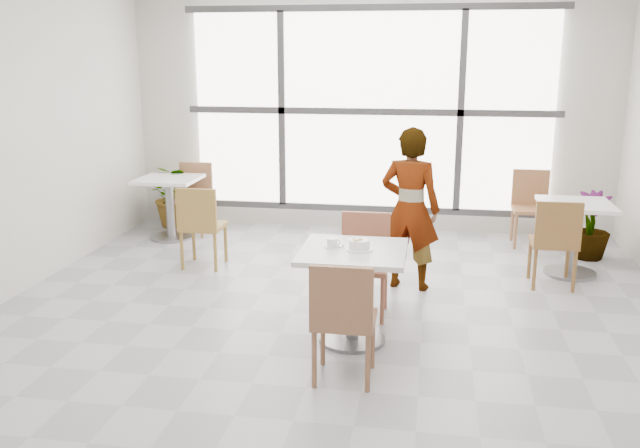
% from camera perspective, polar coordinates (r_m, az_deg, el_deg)
% --- Properties ---
extents(floor, '(7.00, 7.00, 0.00)m').
position_cam_1_polar(floor, '(5.51, 0.52, -9.36)').
color(floor, '#9E9EA5').
rests_on(floor, ground).
extents(wall_back, '(6.00, 0.00, 6.00)m').
position_cam_1_polar(wall_back, '(8.56, 4.21, 9.43)').
color(wall_back, silver).
rests_on(wall_back, ground).
extents(wall_front, '(6.00, 0.00, 6.00)m').
position_cam_1_polar(wall_front, '(1.83, -16.85, -9.07)').
color(wall_front, silver).
rests_on(wall_front, ground).
extents(window, '(4.60, 0.07, 2.52)m').
position_cam_1_polar(window, '(8.50, 4.17, 9.39)').
color(window, white).
rests_on(window, ground).
extents(main_table, '(0.80, 0.80, 0.75)m').
position_cam_1_polar(main_table, '(5.24, 2.77, -4.52)').
color(main_table, silver).
rests_on(main_table, ground).
extents(chair_near, '(0.42, 0.42, 0.87)m').
position_cam_1_polar(chair_near, '(4.59, 1.95, -7.59)').
color(chair_near, brown).
rests_on(chair_near, ground).
extents(chair_far, '(0.42, 0.42, 0.87)m').
position_cam_1_polar(chair_far, '(5.85, 3.74, -2.76)').
color(chair_far, '#9A573F').
rests_on(chair_far, ground).
extents(oatmeal_bowl, '(0.21, 0.21, 0.09)m').
position_cam_1_polar(oatmeal_bowl, '(5.15, 3.32, -1.72)').
color(oatmeal_bowl, white).
rests_on(oatmeal_bowl, main_table).
extents(coffee_cup, '(0.16, 0.13, 0.07)m').
position_cam_1_polar(coffee_cup, '(5.23, 1.05, -1.61)').
color(coffee_cup, white).
rests_on(coffee_cup, main_table).
extents(person, '(0.63, 0.47, 1.55)m').
position_cam_1_polar(person, '(6.45, 7.57, 1.25)').
color(person, black).
rests_on(person, ground).
extents(bg_table_left, '(0.70, 0.70, 0.75)m').
position_cam_1_polar(bg_table_left, '(8.40, -12.50, 2.05)').
color(bg_table_left, white).
rests_on(bg_table_left, ground).
extents(bg_table_right, '(0.70, 0.70, 0.75)m').
position_cam_1_polar(bg_table_right, '(7.30, 20.49, -0.33)').
color(bg_table_right, white).
rests_on(bg_table_right, ground).
extents(bg_chair_left_near, '(0.42, 0.42, 0.87)m').
position_cam_1_polar(bg_chair_left_near, '(7.15, -9.99, 0.18)').
color(bg_chair_left_near, olive).
rests_on(bg_chair_left_near, ground).
extents(bg_chair_left_far, '(0.42, 0.42, 0.87)m').
position_cam_1_polar(bg_chair_left_far, '(8.65, -10.54, 2.58)').
color(bg_chair_left_far, '#A26D4A').
rests_on(bg_chair_left_far, ground).
extents(bg_chair_right_near, '(0.42, 0.42, 0.87)m').
position_cam_1_polar(bg_chair_right_near, '(6.81, 19.12, -1.11)').
color(bg_chair_right_near, brown).
rests_on(bg_chair_right_near, ground).
extents(bg_chair_right_far, '(0.42, 0.42, 0.87)m').
position_cam_1_polar(bg_chair_right_far, '(8.34, 17.24, 1.75)').
color(bg_chair_right_far, '#A46C44').
rests_on(bg_chair_right_far, ground).
extents(plant_left, '(0.89, 0.83, 0.82)m').
position_cam_1_polar(plant_left, '(8.99, -11.92, 2.35)').
color(plant_left, '#4C8C45').
rests_on(plant_left, ground).
extents(plant_right, '(0.48, 0.48, 0.74)m').
position_cam_1_polar(plant_right, '(7.98, 21.74, -0.12)').
color(plant_right, '#517B3F').
rests_on(plant_right, ground).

